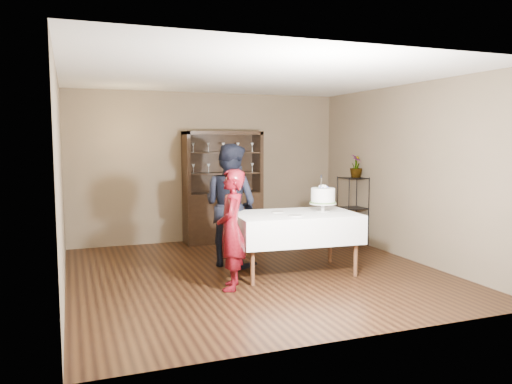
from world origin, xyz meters
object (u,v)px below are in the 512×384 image
plant_etagere (353,208)px  man (230,205)px  woman (231,230)px  cake (323,197)px  potted_plant (356,166)px  cake_table (295,227)px  china_hutch (223,205)px

plant_etagere → man: man is taller
plant_etagere → woman: bearing=-147.7°
man → cake: size_ratio=3.44×
potted_plant → plant_etagere: bearing=162.3°
cake_table → cake: size_ratio=3.35×
cake_table → cake: 0.60m
china_hutch → cake_table: bearing=-82.9°
man → potted_plant: (2.53, 0.65, 0.49)m
woman → cake: (1.49, 0.41, 0.30)m
woman → man: man is taller
plant_etagere → potted_plant: potted_plant is taller
plant_etagere → potted_plant: (0.04, -0.01, 0.74)m
potted_plant → cake: bearing=-135.4°
china_hutch → potted_plant: size_ratio=4.95×
plant_etagere → cake: 1.96m
china_hutch → cake_table: china_hutch is taller
cake → potted_plant: bearing=44.6°
china_hutch → cake: size_ratio=3.83×
man → potted_plant: bearing=-111.8°
woman → man: size_ratio=0.83×
woman → cake: 1.58m
plant_etagere → cake: size_ratio=2.30×
plant_etagere → potted_plant: bearing=-17.7°
china_hutch → cake: bearing=-73.0°
china_hutch → plant_etagere: bearing=-26.8°
man → cake: (1.15, -0.71, 0.15)m
man → cake: bearing=-158.0°
china_hutch → man: bearing=-103.2°
plant_etagere → woman: size_ratio=0.80×
cake_table → woman: 1.13m
plant_etagere → potted_plant: 0.74m
china_hutch → cake: 2.57m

